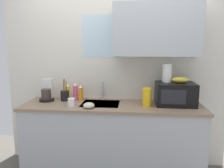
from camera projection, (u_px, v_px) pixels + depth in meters
name	position (u px, v px, depth m)	size (l,w,h in m)	color
kitchen_wall_assembly	(123.00, 64.00, 2.90)	(2.95, 0.42, 2.50)	silver
counter_unit	(112.00, 138.00, 2.77)	(2.18, 0.63, 0.90)	#B2B7BC
sink_faucet	(103.00, 91.00, 2.92)	(0.03, 0.03, 0.23)	#B2B5BA
microwave	(175.00, 94.00, 2.64)	(0.46, 0.35, 0.27)	black
banana_bunch	(180.00, 80.00, 2.61)	(0.20, 0.11, 0.07)	gold
paper_towel_roll	(167.00, 73.00, 2.66)	(0.11, 0.11, 0.22)	white
coffee_maker	(47.00, 93.00, 2.87)	(0.19, 0.21, 0.28)	black
dish_soap_bottle_orange	(81.00, 93.00, 2.88)	(0.06, 0.06, 0.20)	orange
dish_soap_bottle_pink	(75.00, 92.00, 2.91)	(0.06, 0.06, 0.23)	#E55999
dish_soap_bottle_yellow	(67.00, 92.00, 2.93)	(0.07, 0.07, 0.22)	yellow
cereal_canister	(147.00, 97.00, 2.58)	(0.10, 0.10, 0.22)	gold
mug_white	(71.00, 102.00, 2.59)	(0.08, 0.08, 0.10)	white
utensil_crock	(65.00, 95.00, 2.86)	(0.11, 0.11, 0.29)	black
small_bowl	(89.00, 105.00, 2.52)	(0.13, 0.13, 0.07)	beige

